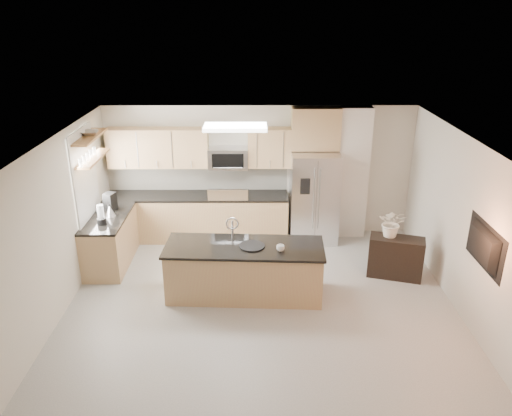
{
  "coord_description": "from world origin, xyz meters",
  "views": [
    {
      "loc": [
        -0.11,
        -6.19,
        4.32
      ],
      "look_at": [
        -0.07,
        1.3,
        1.3
      ],
      "focal_mm": 35.0,
      "sensor_mm": 36.0,
      "label": 1
    }
  ],
  "objects_px": {
    "credenza": "(396,257)",
    "bowl": "(90,132)",
    "kettle": "(110,211)",
    "range": "(229,216)",
    "microwave": "(228,158)",
    "flower_vase": "(393,216)",
    "platter": "(252,246)",
    "refrigerator": "(314,197)",
    "island": "(244,270)",
    "cup": "(280,248)",
    "coffee_maker": "(110,202)",
    "blender": "(101,216)",
    "television": "(479,246)"
  },
  "relations": [
    {
      "from": "island",
      "to": "flower_vase",
      "type": "bearing_deg",
      "value": 17.56
    },
    {
      "from": "microwave",
      "to": "cup",
      "type": "distance_m",
      "value": 2.67
    },
    {
      "from": "microwave",
      "to": "flower_vase",
      "type": "height_order",
      "value": "microwave"
    },
    {
      "from": "kettle",
      "to": "range",
      "type": "bearing_deg",
      "value": 27.28
    },
    {
      "from": "range",
      "to": "bowl",
      "type": "xyz_separation_m",
      "value": [
        -2.25,
        -0.91,
        1.91
      ]
    },
    {
      "from": "range",
      "to": "refrigerator",
      "type": "xyz_separation_m",
      "value": [
        1.66,
        -0.05,
        0.42
      ]
    },
    {
      "from": "microwave",
      "to": "television",
      "type": "bearing_deg",
      "value": -42.75
    },
    {
      "from": "blender",
      "to": "flower_vase",
      "type": "distance_m",
      "value": 4.89
    },
    {
      "from": "refrigerator",
      "to": "cup",
      "type": "height_order",
      "value": "refrigerator"
    },
    {
      "from": "range",
      "to": "kettle",
      "type": "bearing_deg",
      "value": -152.72
    },
    {
      "from": "platter",
      "to": "bowl",
      "type": "relative_size",
      "value": 1.08
    },
    {
      "from": "cup",
      "to": "flower_vase",
      "type": "distance_m",
      "value": 2.09
    },
    {
      "from": "kettle",
      "to": "television",
      "type": "bearing_deg",
      "value": -20.56
    },
    {
      "from": "cup",
      "to": "island",
      "type": "bearing_deg",
      "value": 163.03
    },
    {
      "from": "kettle",
      "to": "flower_vase",
      "type": "height_order",
      "value": "flower_vase"
    },
    {
      "from": "credenza",
      "to": "coffee_maker",
      "type": "height_order",
      "value": "coffee_maker"
    },
    {
      "from": "credenza",
      "to": "coffee_maker",
      "type": "bearing_deg",
      "value": -172.76
    },
    {
      "from": "range",
      "to": "microwave",
      "type": "bearing_deg",
      "value": 90.0
    },
    {
      "from": "range",
      "to": "cup",
      "type": "xyz_separation_m",
      "value": [
        0.9,
        -2.29,
        0.44
      ]
    },
    {
      "from": "refrigerator",
      "to": "cup",
      "type": "distance_m",
      "value": 2.37
    },
    {
      "from": "range",
      "to": "television",
      "type": "bearing_deg",
      "value": -41.64
    },
    {
      "from": "credenza",
      "to": "cup",
      "type": "relative_size",
      "value": 7.24
    },
    {
      "from": "range",
      "to": "coffee_maker",
      "type": "height_order",
      "value": "coffee_maker"
    },
    {
      "from": "island",
      "to": "kettle",
      "type": "distance_m",
      "value": 2.66
    },
    {
      "from": "blender",
      "to": "flower_vase",
      "type": "height_order",
      "value": "flower_vase"
    },
    {
      "from": "blender",
      "to": "coffee_maker",
      "type": "xyz_separation_m",
      "value": [
        -0.02,
        0.64,
        0.0
      ]
    },
    {
      "from": "platter",
      "to": "flower_vase",
      "type": "relative_size",
      "value": 0.54
    },
    {
      "from": "platter",
      "to": "blender",
      "type": "xyz_separation_m",
      "value": [
        -2.53,
        0.75,
        0.2
      ]
    },
    {
      "from": "island",
      "to": "coffee_maker",
      "type": "bearing_deg",
      "value": 153.5
    },
    {
      "from": "microwave",
      "to": "credenza",
      "type": "xyz_separation_m",
      "value": [
        2.91,
        -1.68,
        -1.27
      ]
    },
    {
      "from": "bowl",
      "to": "blender",
      "type": "bearing_deg",
      "value": -69.95
    },
    {
      "from": "kettle",
      "to": "coffee_maker",
      "type": "xyz_separation_m",
      "value": [
        -0.07,
        0.29,
        0.05
      ]
    },
    {
      "from": "cup",
      "to": "coffee_maker",
      "type": "height_order",
      "value": "coffee_maker"
    },
    {
      "from": "refrigerator",
      "to": "television",
      "type": "distance_m",
      "value": 3.62
    },
    {
      "from": "platter",
      "to": "credenza",
      "type": "bearing_deg",
      "value": 13.56
    },
    {
      "from": "refrigerator",
      "to": "kettle",
      "type": "xyz_separation_m",
      "value": [
        -3.68,
        -1.0,
        0.13
      ]
    },
    {
      "from": "refrigerator",
      "to": "island",
      "type": "bearing_deg",
      "value": -122.48
    },
    {
      "from": "credenza",
      "to": "television",
      "type": "relative_size",
      "value": 0.84
    },
    {
      "from": "flower_vase",
      "to": "coffee_maker",
      "type": "bearing_deg",
      "value": 171.65
    },
    {
      "from": "range",
      "to": "cup",
      "type": "height_order",
      "value": "range"
    },
    {
      "from": "microwave",
      "to": "kettle",
      "type": "distance_m",
      "value": 2.42
    },
    {
      "from": "blender",
      "to": "bowl",
      "type": "distance_m",
      "value": 1.41
    },
    {
      "from": "refrigerator",
      "to": "island",
      "type": "distance_m",
      "value": 2.5
    },
    {
      "from": "range",
      "to": "microwave",
      "type": "relative_size",
      "value": 1.5
    },
    {
      "from": "kettle",
      "to": "bowl",
      "type": "relative_size",
      "value": 0.6
    },
    {
      "from": "range",
      "to": "kettle",
      "type": "xyz_separation_m",
      "value": [
        -2.02,
        -1.04,
        0.55
      ]
    },
    {
      "from": "coffee_maker",
      "to": "flower_vase",
      "type": "xyz_separation_m",
      "value": [
        4.91,
        -0.72,
        0.02
      ]
    },
    {
      "from": "credenza",
      "to": "bowl",
      "type": "height_order",
      "value": "bowl"
    },
    {
      "from": "microwave",
      "to": "kettle",
      "type": "xyz_separation_m",
      "value": [
        -2.02,
        -1.17,
        -0.61
      ]
    },
    {
      "from": "refrigerator",
      "to": "platter",
      "type": "bearing_deg",
      "value": -119.79
    }
  ]
}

